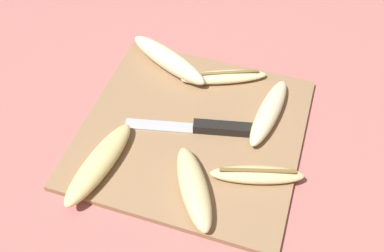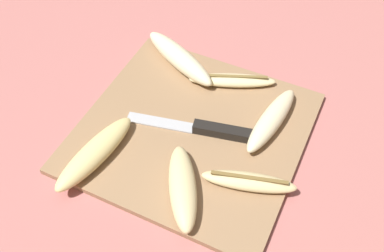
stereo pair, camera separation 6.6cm
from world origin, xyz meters
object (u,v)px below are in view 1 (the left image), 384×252
(knife, at_px, (216,128))
(banana_golden_short, at_px, (99,163))
(banana_soft_right, at_px, (224,77))
(banana_ripe_center, at_px, (194,188))
(banana_mellow_near, at_px, (257,175))
(banana_pale_long, at_px, (269,112))
(banana_bright_far, at_px, (168,59))

(knife, height_order, banana_golden_short, banana_golden_short)
(banana_soft_right, xyz_separation_m, banana_ripe_center, (-0.25, -0.02, 0.01))
(banana_soft_right, height_order, banana_mellow_near, banana_mellow_near)
(knife, height_order, banana_pale_long, banana_pale_long)
(banana_ripe_center, height_order, banana_mellow_near, banana_ripe_center)
(banana_ripe_center, relative_size, banana_golden_short, 0.85)
(banana_golden_short, height_order, banana_pale_long, same)
(banana_golden_short, bearing_deg, banana_soft_right, -28.04)
(banana_ripe_center, distance_m, banana_golden_short, 0.16)
(banana_mellow_near, height_order, banana_pale_long, banana_pale_long)
(banana_soft_right, xyz_separation_m, banana_mellow_near, (-0.20, -0.11, 0.00))
(knife, relative_size, banana_ripe_center, 1.51)
(banana_ripe_center, xyz_separation_m, banana_golden_short, (-0.00, 0.16, -0.00))
(banana_soft_right, bearing_deg, banana_golden_short, 151.96)
(knife, height_order, banana_soft_right, banana_soft_right)
(banana_bright_far, bearing_deg, banana_pale_long, -108.13)
(banana_mellow_near, xyz_separation_m, banana_pale_long, (0.13, 0.01, 0.00))
(banana_bright_far, height_order, banana_ripe_center, banana_bright_far)
(banana_mellow_near, bearing_deg, banana_ripe_center, 123.38)
(knife, bearing_deg, banana_soft_right, -3.31)
(banana_bright_far, distance_m, banana_golden_short, 0.26)
(banana_bright_far, distance_m, banana_pale_long, 0.22)
(banana_soft_right, bearing_deg, banana_mellow_near, -151.12)
(knife, distance_m, banana_pale_long, 0.10)
(banana_bright_far, bearing_deg, banana_soft_right, -92.03)
(banana_soft_right, relative_size, banana_pale_long, 0.97)
(knife, xyz_separation_m, banana_golden_short, (-0.13, 0.16, 0.01))
(knife, relative_size, banana_bright_far, 1.24)
(banana_bright_far, height_order, banana_mellow_near, banana_bright_far)
(banana_golden_short, bearing_deg, banana_ripe_center, -89.02)
(banana_pale_long, bearing_deg, banana_golden_short, 128.96)
(banana_soft_right, bearing_deg, banana_bright_far, 87.97)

